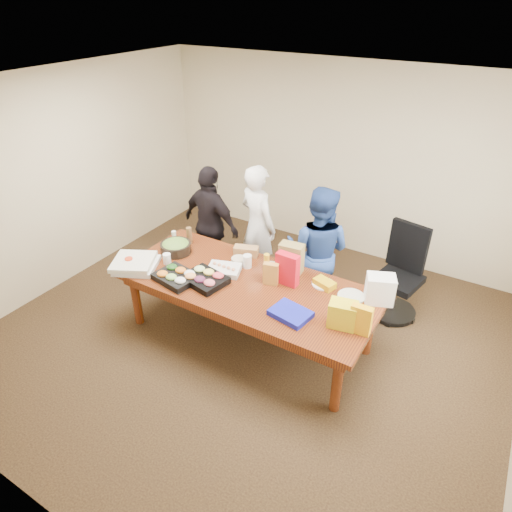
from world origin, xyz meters
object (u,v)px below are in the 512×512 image
Objects in this scene: office_chair at (399,277)px; person_center at (258,226)px; salad_bowl at (176,248)px; conference_table at (248,310)px; sheet_cake at (224,270)px; person_right at (317,251)px.

office_chair is 1.84m from person_center.
conference_table is at bearing -5.88° from salad_bowl.
person_center is at bearing 60.38° from salad_bowl.
sheet_cake is at bearing 172.42° from conference_table.
office_chair is at bearing 17.60° from sheet_cake.
salad_bowl is at bearing 155.65° from sheet_cake.
person_right is at bearing 30.06° from sheet_cake.
conference_table is 7.71× the size of salad_bowl.
person_right is 4.44× the size of salad_bowl.
salad_bowl is (-1.07, 0.11, 0.43)m from conference_table.
person_center is 1.05m from sheet_cake.
office_chair is 3.09× the size of sheet_cake.
salad_bowl is (-2.37, -1.16, 0.26)m from office_chair.
sheet_cake is at bearing -131.37° from office_chair.
salad_bowl is at bearing 21.02° from person_right.
sheet_cake reaches higher than conference_table.
office_chair is at bearing -154.57° from person_center.
person_right reaches higher than office_chair.
person_center is 1.01× the size of person_right.
conference_table is at bearing 58.45° from person_right.
salad_bowl is at bearing 80.00° from person_center.
conference_table is at bearing -26.81° from sheet_cake.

